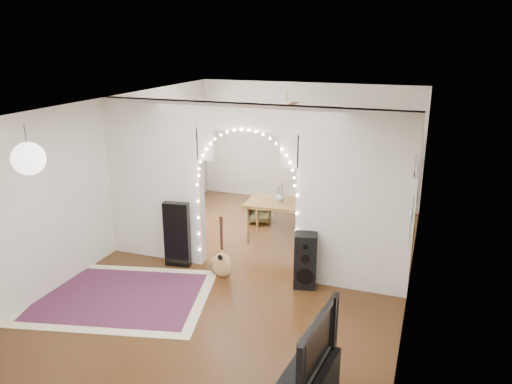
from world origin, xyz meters
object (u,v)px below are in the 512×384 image
(dining_table, at_px, (280,205))
(dining_chair_left, at_px, (260,211))
(acoustic_guitar, at_px, (222,255))
(bookcase, at_px, (345,182))
(dining_chair_right, at_px, (350,219))
(floor_speaker, at_px, (305,261))

(dining_table, height_order, dining_chair_left, dining_table)
(acoustic_guitar, bearing_deg, bookcase, 83.24)
(dining_chair_left, xyz_separation_m, dining_chair_right, (1.86, 0.01, 0.06))
(bookcase, distance_m, dining_chair_right, 1.28)
(acoustic_guitar, relative_size, dining_chair_right, 1.40)
(bookcase, relative_size, dining_chair_left, 2.84)
(dining_table, relative_size, dining_chair_right, 2.02)
(acoustic_guitar, distance_m, dining_chair_right, 3.01)
(dining_table, relative_size, dining_chair_left, 2.62)
(floor_speaker, xyz_separation_m, dining_chair_right, (0.27, 2.41, -0.15))
(floor_speaker, relative_size, dining_chair_left, 1.80)
(acoustic_guitar, height_order, bookcase, bookcase)
(dining_chair_left, relative_size, dining_chair_right, 0.77)
(bookcase, height_order, dining_table, bookcase)
(bookcase, xyz_separation_m, dining_chair_left, (-1.51, -1.18, -0.46))
(dining_chair_right, bearing_deg, floor_speaker, -85.13)
(acoustic_guitar, distance_m, dining_chair_left, 2.57)
(dining_table, xyz_separation_m, dining_chair_left, (-0.67, 0.80, -0.46))
(floor_speaker, height_order, bookcase, bookcase)
(acoustic_guitar, distance_m, bookcase, 3.94)
(acoustic_guitar, bearing_deg, dining_table, 88.86)
(floor_speaker, bearing_deg, acoustic_guitar, 173.17)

